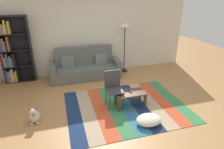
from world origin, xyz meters
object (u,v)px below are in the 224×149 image
at_px(folding_chair, 113,86).
at_px(standing_lamp, 125,31).
at_px(couch, 86,68).
at_px(coffee_table, 130,95).
at_px(tv_remote, 130,91).
at_px(pouf, 149,120).
at_px(bookshelf, 12,52).
at_px(dog, 34,116).

bearing_deg(folding_chair, standing_lamp, 106.59).
bearing_deg(couch, folding_chair, -78.60).
bearing_deg(coffee_table, tv_remote, 96.05).
bearing_deg(pouf, tv_remote, 98.33).
height_order(coffee_table, tv_remote, tv_remote).
distance_m(pouf, tv_remote, 0.89).
bearing_deg(coffee_table, bookshelf, 140.87).
bearing_deg(coffee_table, pouf, -81.58).
bearing_deg(couch, pouf, -72.97).
relative_size(bookshelf, coffee_table, 2.76).
relative_size(dog, standing_lamp, 0.23).
relative_size(couch, bookshelf, 1.11).
xyz_separation_m(couch, dog, (-1.47, -2.15, -0.18)).
relative_size(bookshelf, standing_lamp, 1.17).
relative_size(bookshelf, dog, 5.13).
xyz_separation_m(pouf, tv_remote, (-0.12, 0.83, 0.28)).
xyz_separation_m(dog, standing_lamp, (2.88, 2.30, 1.29)).
distance_m(bookshelf, coffee_table, 3.86).
distance_m(pouf, dog, 2.48).
distance_m(couch, folding_chair, 1.99).
height_order(couch, dog, couch).
xyz_separation_m(coffee_table, standing_lamp, (0.64, 2.27, 1.14)).
bearing_deg(couch, bookshelf, 172.58).
height_order(standing_lamp, tv_remote, standing_lamp).
bearing_deg(pouf, bookshelf, 133.80).
bearing_deg(folding_chair, couch, 144.03).
relative_size(coffee_table, dog, 1.86).
bearing_deg(coffee_table, folding_chair, 155.03).
distance_m(coffee_table, folding_chair, 0.48).
bearing_deg(tv_remote, pouf, -91.48).
bearing_deg(dog, couch, 55.63).
distance_m(pouf, folding_chair, 1.18).
height_order(coffee_table, dog, dog).
xyz_separation_m(couch, tv_remote, (0.77, -2.08, 0.06)).
relative_size(dog, folding_chair, 0.44).
distance_m(pouf, standing_lamp, 3.39).
distance_m(coffee_table, pouf, 0.83).
bearing_deg(dog, tv_remote, 1.72).
bearing_deg(standing_lamp, folding_chair, -116.04).
height_order(dog, standing_lamp, standing_lamp).
xyz_separation_m(bookshelf, tv_remote, (2.95, -2.37, -0.58)).
distance_m(bookshelf, standing_lamp, 3.62).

